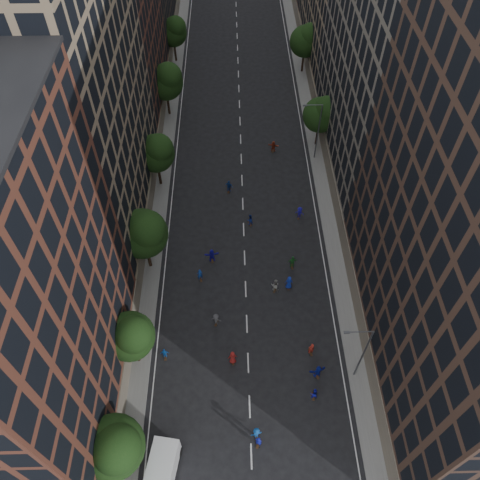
{
  "coord_description": "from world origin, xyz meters",
  "views": [
    {
      "loc": [
        -1.26,
        -7.06,
        44.99
      ],
      "look_at": [
        -0.53,
        28.14,
        2.0
      ],
      "focal_mm": 35.0,
      "sensor_mm": 36.0,
      "label": 1
    }
  ],
  "objects": [
    {
      "name": "skater_2",
      "position": [
        6.21,
        9.85,
        0.79
      ],
      "size": [
        0.77,
        0.6,
        1.58
      ],
      "primitive_type": "imported",
      "rotation": [
        0.0,
        0.0,
        3.13
      ],
      "color": "#1519AE",
      "rests_on": "ground"
    },
    {
      "name": "streetlamp_far",
      "position": [
        10.37,
        45.0,
        5.17
      ],
      "size": [
        2.64,
        0.22,
        9.06
      ],
      "color": "#595B60",
      "rests_on": "ground"
    },
    {
      "name": "skater_9",
      "position": [
        -3.3,
        18.14,
        0.8
      ],
      "size": [
        1.16,
        0.86,
        1.6
      ],
      "primitive_type": "imported",
      "rotation": [
        0.0,
        0.0,
        2.86
      ],
      "color": "#46474B",
      "rests_on": "ground"
    },
    {
      "name": "sidewalk_left",
      "position": [
        -12.0,
        47.5,
        0.07
      ],
      "size": [
        4.0,
        105.0,
        0.15
      ],
      "primitive_type": "cube",
      "color": "slate",
      "rests_on": "ground"
    },
    {
      "name": "skater_3",
      "position": [
        0.51,
        6.24,
        0.81
      ],
      "size": [
        1.16,
        0.84,
        1.62
      ],
      "primitive_type": "imported",
      "rotation": [
        0.0,
        0.0,
        3.39
      ],
      "color": "#1551AD",
      "rests_on": "ground"
    },
    {
      "name": "skater_17",
      "position": [
        4.72,
        46.62,
        0.86
      ],
      "size": [
        1.67,
        0.9,
        1.72
      ],
      "primitive_type": "imported",
      "rotation": [
        0.0,
        0.0,
        2.88
      ],
      "color": "#AA361C",
      "rests_on": "ground"
    },
    {
      "name": "tree_left_2",
      "position": [
        -10.99,
        25.83,
        6.36
      ],
      "size": [
        5.6,
        5.6,
        9.45
      ],
      "color": "black",
      "rests_on": "ground"
    },
    {
      "name": "tree_right_b",
      "position": [
        11.39,
        67.85,
        5.96
      ],
      "size": [
        5.2,
        5.2,
        8.83
      ],
      "color": "black",
      "rests_on": "ground"
    },
    {
      "name": "skater_16",
      "position": [
        -1.81,
        38.35,
        0.93
      ],
      "size": [
        1.18,
        0.87,
        1.85
      ],
      "primitive_type": "imported",
      "rotation": [
        0.0,
        0.0,
        2.71
      ],
      "color": "navy",
      "rests_on": "ground"
    },
    {
      "name": "bldg_right_b",
      "position": [
        19.0,
        44.0,
        16.5
      ],
      "size": [
        14.0,
        28.0,
        33.0
      ],
      "primitive_type": "cube",
      "color": "#6B6358",
      "rests_on": "ground"
    },
    {
      "name": "skater_5",
      "position": [
        6.85,
        12.0,
        0.91
      ],
      "size": [
        1.78,
        0.99,
        1.83
      ],
      "primitive_type": "imported",
      "rotation": [
        0.0,
        0.0,
        3.42
      ],
      "color": "#121E96",
      "rests_on": "ground"
    },
    {
      "name": "bldg_left_c",
      "position": [
        -19.0,
        58.0,
        14.0
      ],
      "size": [
        14.0,
        20.0,
        28.0
      ],
      "primitive_type": "cube",
      "color": "brown",
      "rests_on": "ground"
    },
    {
      "name": "tree_left_4",
      "position": [
        -11.0,
        55.84,
        6.1
      ],
      "size": [
        5.4,
        5.4,
        9.08
      ],
      "color": "black",
      "rests_on": "ground"
    },
    {
      "name": "tree_left_1",
      "position": [
        -11.02,
        13.86,
        5.55
      ],
      "size": [
        4.8,
        4.8,
        8.21
      ],
      "color": "black",
      "rests_on": "ground"
    },
    {
      "name": "skater_4",
      "position": [
        -8.5,
        14.31,
        0.77
      ],
      "size": [
        0.9,
        0.39,
        1.53
      ],
      "primitive_type": "imported",
      "rotation": [
        0.0,
        0.0,
        3.15
      ],
      "color": "#1656B5",
      "rests_on": "ground"
    },
    {
      "name": "bldg_left_b",
      "position": [
        -19.0,
        35.0,
        17.0
      ],
      "size": [
        14.0,
        26.0,
        34.0
      ],
      "primitive_type": "cube",
      "color": "#8E785D",
      "rests_on": "ground"
    },
    {
      "name": "skater_7",
      "position": [
        6.49,
        14.49,
        0.89
      ],
      "size": [
        0.74,
        0.6,
        1.77
      ],
      "primitive_type": "imported",
      "rotation": [
        0.0,
        0.0,
        3.44
      ],
      "color": "#A9271C",
      "rests_on": "ground"
    },
    {
      "name": "skater_1",
      "position": [
        0.67,
        5.53,
        0.83
      ],
      "size": [
        0.71,
        0.59,
        1.66
      ],
      "primitive_type": "imported",
      "rotation": [
        0.0,
        0.0,
        2.78
      ],
      "color": "#151CAB",
      "rests_on": "ground"
    },
    {
      "name": "tree_left_0",
      "position": [
        -11.01,
        3.85,
        5.96
      ],
      "size": [
        5.2,
        5.2,
        8.83
      ],
      "color": "black",
      "rests_on": "ground"
    },
    {
      "name": "tree_left_3",
      "position": [
        -11.02,
        39.85,
        5.82
      ],
      "size": [
        5.0,
        5.0,
        8.58
      ],
      "color": "black",
      "rests_on": "ground"
    },
    {
      "name": "skater_10",
      "position": [
        5.59,
        25.52,
        0.94
      ],
      "size": [
        1.13,
        0.54,
        1.87
      ],
      "primitive_type": "imported",
      "rotation": [
        0.0,
        0.0,
        3.22
      ],
      "color": "#206C29",
      "rests_on": "ground"
    },
    {
      "name": "sidewalk_right",
      "position": [
        12.0,
        47.5,
        0.07
      ],
      "size": [
        4.0,
        105.0,
        0.15
      ],
      "primitive_type": "cube",
      "color": "slate",
      "rests_on": "ground"
    },
    {
      "name": "streetlamp_near",
      "position": [
        10.37,
        12.0,
        5.17
      ],
      "size": [
        2.64,
        0.22,
        9.06
      ],
      "color": "#595B60",
      "rests_on": "ground"
    },
    {
      "name": "tree_left_5",
      "position": [
        -11.02,
        71.86,
        5.68
      ],
      "size": [
        4.8,
        4.8,
        8.33
      ],
      "color": "black",
      "rests_on": "ground"
    },
    {
      "name": "ground",
      "position": [
        0.0,
        40.0,
        0.0
      ],
      "size": [
        240.0,
        240.0,
        0.0
      ],
      "primitive_type": "plane",
      "color": "black",
      "rests_on": "ground"
    },
    {
      "name": "skater_8",
      "position": [
        3.31,
        22.3,
        0.93
      ],
      "size": [
        1.03,
        0.88,
        1.86
      ],
      "primitive_type": "imported",
      "rotation": [
        0.0,
        0.0,
        2.92
      ],
      "color": "#B5B4B0",
      "rests_on": "ground"
    },
    {
      "name": "cargo_van",
      "position": [
        -7.78,
        3.12,
        1.42
      ],
      "size": [
        3.17,
        5.36,
        2.69
      ],
      "rotation": [
        0.0,
        0.0,
        -0.17
      ],
      "color": "white",
      "rests_on": "ground"
    },
    {
      "name": "skater_12",
      "position": [
        4.91,
        22.63,
        0.95
      ],
      "size": [
        0.95,
        0.65,
        1.89
      ],
      "primitive_type": "imported",
      "rotation": [
        0.0,
        0.0,
        3.09
      ],
      "color": "navy",
      "rests_on": "ground"
    },
    {
      "name": "skater_6",
      "position": [
        -1.57,
        13.65,
        0.94
      ],
      "size": [
        0.99,
        0.71,
        1.88
      ],
      "primitive_type": "imported",
      "rotation": [
        0.0,
        0.0,
        3.27
      ],
      "color": "maroon",
      "rests_on": "ground"
    },
    {
      "name": "skater_15",
      "position": [
        7.21,
        33.4,
        0.87
      ],
      "size": [
        1.27,
        0.97,
        1.74
      ],
      "primitive_type": "imported",
      "rotation": [
        0.0,
        0.0,
        2.82
      ],
      "color": "#19139E",
      "rests_on": "ground"
    },
    {
      "name": "skater_14",
      "position": [
        0.8,
        32.39,
        0.79
      ],
      "size": [
        0.93,
        0.84,
        1.58
      ],
      "primitive_type": "imported",
      "rotation": [
        0.0,
        0.0,
        3.52
      ],
      "color": "#122A97",
      "rests_on": "ground"
    },
    {
      "name": "skater_11",
      "position": [
        -3.9,
        26.66,
        0.95
      ],
      "size": [
        1.82,
        0.81,
        1.89
      ],
      "primitive_type": "imported",
      "rotation": [
        0.0,
        0.0,
        3.29
      ],
      "color": "#1B14A8",
      "rests_on": "ground"
    },
    {
      "name": "skater_13",
      "position": [
        -5.23,
        23.96,
        0.89
      ],
      "size": [
        0.75,
        0.6,
        1.78
      ],
      "primitive_type": "imported",
      "rotation": [
        0.0,
        0.0,
        3.45
      ],
      "color": "#133A9A",
      "rests_on": "ground"
    },
    {
      "name": "tree_right_a",
      "position": [
        11.38,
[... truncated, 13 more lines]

